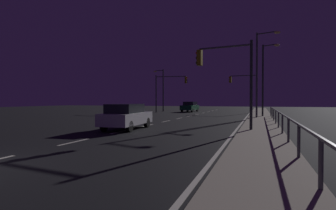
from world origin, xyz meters
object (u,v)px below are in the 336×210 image
(car_oncoming, at_px, (190,107))
(traffic_light_overhead_east, at_px, (244,85))
(street_lamp_median, at_px, (260,67))
(car, at_px, (126,116))
(traffic_light_near_left, at_px, (225,68))
(street_lamp_mid_block, at_px, (162,86))
(traffic_light_mid_right, at_px, (170,86))
(street_lamp_corner, at_px, (265,73))

(car_oncoming, bearing_deg, traffic_light_overhead_east, 6.41)
(traffic_light_overhead_east, xyz_separation_m, street_lamp_median, (2.18, -14.07, 0.94))
(car, xyz_separation_m, traffic_light_near_left, (5.89, 1.18, 2.85))
(traffic_light_near_left, bearing_deg, street_lamp_mid_block, 117.95)
(street_lamp_median, bearing_deg, car_oncoming, 127.72)
(traffic_light_overhead_east, height_order, traffic_light_near_left, traffic_light_overhead_east)
(traffic_light_mid_right, bearing_deg, street_lamp_corner, -29.66)
(traffic_light_mid_right, distance_m, street_lamp_median, 16.00)
(car_oncoming, distance_m, traffic_light_mid_right, 4.95)
(traffic_light_mid_right, bearing_deg, traffic_light_overhead_east, 21.61)
(car, height_order, traffic_light_near_left, traffic_light_near_left)
(car, bearing_deg, traffic_light_overhead_east, 77.89)
(car_oncoming, xyz_separation_m, street_lamp_median, (10.19, -13.17, 4.16))
(street_lamp_corner, xyz_separation_m, street_lamp_mid_block, (-15.39, 10.67, -0.54))
(traffic_light_overhead_east, distance_m, traffic_light_near_left, 25.16)
(car_oncoming, bearing_deg, traffic_light_near_left, -71.24)
(traffic_light_overhead_east, bearing_deg, street_lamp_mid_block, -176.60)
(traffic_light_near_left, relative_size, street_lamp_corner, 0.68)
(traffic_light_near_left, bearing_deg, street_lamp_corner, 79.89)
(traffic_light_overhead_east, bearing_deg, street_lamp_median, -81.18)
(car_oncoming, relative_size, traffic_light_near_left, 0.89)
(traffic_light_overhead_east, xyz_separation_m, traffic_light_near_left, (0.24, -25.15, -0.36))
(traffic_light_mid_right, height_order, traffic_light_near_left, traffic_light_mid_right)
(traffic_light_overhead_east, bearing_deg, traffic_light_mid_right, -158.39)
(street_lamp_median, bearing_deg, traffic_light_mid_right, 141.15)
(car, xyz_separation_m, traffic_light_overhead_east, (5.65, 26.33, 3.22))
(street_lamp_mid_block, bearing_deg, traffic_light_mid_right, -53.34)
(car, bearing_deg, traffic_light_mid_right, 101.66)
(traffic_light_near_left, bearing_deg, traffic_light_mid_right, 116.43)
(car, distance_m, street_lamp_mid_block, 26.73)
(street_lamp_median, xyz_separation_m, street_lamp_mid_block, (-14.89, 13.32, -0.93))
(traffic_light_mid_right, relative_size, street_lamp_mid_block, 0.82)
(car, height_order, traffic_light_overhead_east, traffic_light_overhead_east)
(car_oncoming, height_order, traffic_light_overhead_east, traffic_light_overhead_east)
(car, relative_size, street_lamp_corner, 0.60)
(traffic_light_near_left, height_order, street_lamp_median, street_lamp_median)
(traffic_light_overhead_east, relative_size, street_lamp_median, 0.68)
(traffic_light_overhead_east, relative_size, traffic_light_mid_right, 1.01)
(traffic_light_mid_right, distance_m, street_lamp_corner, 14.90)
(traffic_light_mid_right, relative_size, traffic_light_near_left, 1.09)
(street_lamp_median, distance_m, street_lamp_mid_block, 20.00)
(street_lamp_corner, bearing_deg, street_lamp_median, -100.75)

